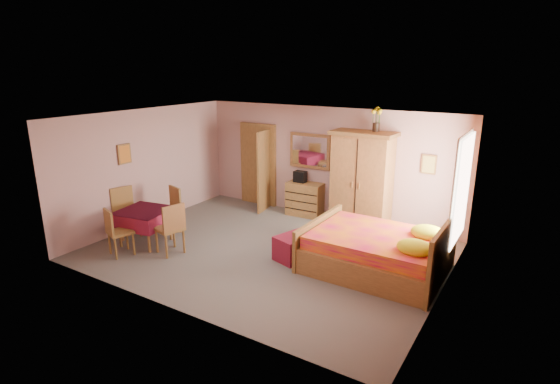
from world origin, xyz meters
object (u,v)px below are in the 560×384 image
Objects in this scene: floor_lamp at (338,181)px; bed at (376,240)px; chair_south at (120,232)px; sunflower_vase at (377,119)px; chair_north at (168,211)px; chair_east at (169,228)px; bench at (308,243)px; wardrobe at (362,181)px; dining_table at (145,227)px; chair_west at (127,213)px; chest_of_drawers at (305,199)px; wall_mirror at (310,151)px; stereo at (300,177)px.

bed is (1.66, -1.95, -0.41)m from floor_lamp.
sunflower_vase is at bearing 67.07° from chair_south.
sunflower_vase reaches higher than chair_north.
floor_lamp is at bearing -15.10° from chair_east.
chair_east is at bearing -149.48° from bench.
chair_east is (-3.62, -1.40, -0.04)m from bed.
chair_east is (-2.58, -3.24, -0.57)m from wardrobe.
dining_table is 0.64m from chair_south.
chair_west is at bearing -143.10° from sunflower_vase.
wall_mirror is at bearing 87.27° from chest_of_drawers.
stereo is 1.58m from wardrobe.
chair_west is 1.02× the size of chair_east.
wall_mirror reaches higher than chair_west.
wall_mirror is at bearing 117.80° from bench.
sunflower_vase reaches higher than dining_table.
bench is at bearing -97.03° from wardrobe.
chair_east is (1.40, -0.16, -0.01)m from chair_west.
stereo is at bearing 171.33° from chest_of_drawers.
chair_south is at bearing 109.95° from chair_north.
floor_lamp is 4.77m from chair_south.
bed reaches higher than chair_west.
wall_mirror is 1.89m from sunflower_vase.
bed is (2.61, -1.91, -0.39)m from stereo.
chest_of_drawers is 0.36× the size of bed.
chair_north reaches higher than chair_south.
sunflower_vase is 0.51× the size of chair_east.
chest_of_drawers is 0.89× the size of dining_table.
wardrobe is at bearing -10.28° from floor_lamp.
chest_of_drawers is 0.83× the size of chair_west.
chair_west reaches higher than chair_south.
bed is 1.37m from bench.
stereo is 0.12× the size of bed.
dining_table is at bearing -137.86° from sunflower_vase.
wardrobe is 0.91× the size of bed.
chest_of_drawers is 0.87× the size of chair_north.
chair_south is (0.03, -0.63, 0.11)m from dining_table.
stereo reaches higher than dining_table.
sunflower_vase is 0.38× the size of bench.
wall_mirror is 3.55m from chair_north.
chair_east is at bearing -106.90° from stereo.
bench is (-0.29, -1.89, -0.85)m from wardrobe.
bed is at bearing -155.71° from chair_north.
sunflower_vase is 5.60m from chair_west.
bed is (1.04, -1.84, -0.53)m from wardrobe.
stereo is 0.30× the size of dining_table.
stereo is 0.28× the size of chair_west.
floor_lamp is 2.59m from bed.
wall_mirror reaches higher than bench.
wardrobe reaches higher than bed.
bench is 1.34× the size of chair_west.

